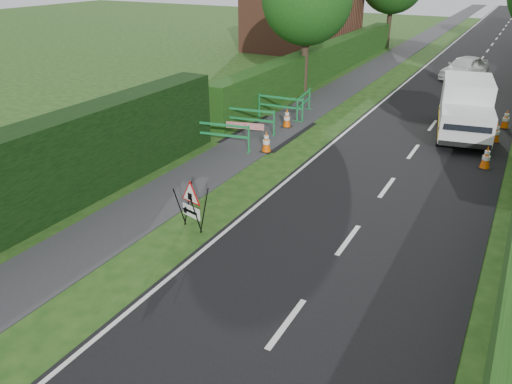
% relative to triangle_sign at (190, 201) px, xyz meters
% --- Properties ---
extents(ground, '(120.00, 120.00, 0.00)m').
position_rel_triangle_sign_xyz_m(ground, '(1.19, -3.15, -0.78)').
color(ground, '#1B4012').
rests_on(ground, ground).
extents(road_surface, '(6.00, 90.00, 0.02)m').
position_rel_triangle_sign_xyz_m(road_surface, '(3.69, 31.85, -0.78)').
color(road_surface, black).
rests_on(road_surface, ground).
extents(footpath, '(2.00, 90.00, 0.02)m').
position_rel_triangle_sign_xyz_m(footpath, '(-1.81, 31.85, -0.78)').
color(footpath, '#2D2D30').
rests_on(footpath, ground).
extents(hedge_west_far, '(1.00, 24.00, 1.80)m').
position_rel_triangle_sign_xyz_m(hedge_west_far, '(-3.81, 18.85, -0.78)').
color(hedge_west_far, '#14380F').
rests_on(hedge_west_far, ground).
extents(house_west, '(7.50, 7.40, 7.88)m').
position_rel_triangle_sign_xyz_m(house_west, '(-8.81, 26.85, 2.11)').
color(house_west, brown).
rests_on(house_west, ground).
extents(triangle_sign, '(0.93, 0.93, 1.13)m').
position_rel_triangle_sign_xyz_m(triangle_sign, '(0.00, 0.00, 0.00)').
color(triangle_sign, black).
rests_on(triangle_sign, ground).
extents(works_van, '(2.50, 4.77, 2.07)m').
position_rel_triangle_sign_xyz_m(works_van, '(4.89, 11.13, 0.32)').
color(works_van, silver).
rests_on(works_van, ground).
extents(traffic_cone_0, '(0.38, 0.38, 0.79)m').
position_rel_triangle_sign_xyz_m(traffic_cone_0, '(6.08, 7.91, -0.39)').
color(traffic_cone_0, black).
rests_on(traffic_cone_0, ground).
extents(traffic_cone_1, '(0.38, 0.38, 0.79)m').
position_rel_triangle_sign_xyz_m(traffic_cone_1, '(6.12, 10.89, -0.39)').
color(traffic_cone_1, black).
rests_on(traffic_cone_1, ground).
extents(traffic_cone_2, '(0.38, 0.38, 0.79)m').
position_rel_triangle_sign_xyz_m(traffic_cone_2, '(6.30, 12.89, -0.39)').
color(traffic_cone_2, black).
rests_on(traffic_cone_2, ground).
extents(traffic_cone_3, '(0.38, 0.38, 0.79)m').
position_rel_triangle_sign_xyz_m(traffic_cone_3, '(-0.91, 5.86, -0.39)').
color(traffic_cone_3, black).
rests_on(traffic_cone_3, ground).
extents(traffic_cone_4, '(0.38, 0.38, 0.79)m').
position_rel_triangle_sign_xyz_m(traffic_cone_4, '(-1.51, 8.81, -0.39)').
color(traffic_cone_4, black).
rests_on(traffic_cone_4, ground).
extents(ped_barrier_0, '(2.09, 0.68, 1.00)m').
position_rel_triangle_sign_xyz_m(ped_barrier_0, '(-2.40, 5.34, -0.15)').
color(ped_barrier_0, '#17813D').
rests_on(ped_barrier_0, ground).
extents(ped_barrier_1, '(2.09, 0.66, 1.00)m').
position_rel_triangle_sign_xyz_m(ped_barrier_1, '(-2.48, 7.46, -0.15)').
color(ped_barrier_1, '#17813D').
rests_on(ped_barrier_1, ground).
extents(ped_barrier_2, '(2.08, 0.46, 1.00)m').
position_rel_triangle_sign_xyz_m(ped_barrier_2, '(-2.25, 9.74, -0.15)').
color(ped_barrier_2, '#17813D').
rests_on(ped_barrier_2, ground).
extents(ped_barrier_3, '(0.65, 2.09, 1.00)m').
position_rel_triangle_sign_xyz_m(ped_barrier_3, '(-1.59, 10.69, -0.15)').
color(ped_barrier_3, '#17813D').
rests_on(ped_barrier_3, ground).
extents(redwhite_plank, '(1.47, 0.39, 0.25)m').
position_rel_triangle_sign_xyz_m(redwhite_plank, '(-2.38, 6.92, -0.78)').
color(redwhite_plank, red).
rests_on(redwhite_plank, ground).
extents(hatchback_car, '(2.58, 4.02, 1.27)m').
position_rel_triangle_sign_xyz_m(hatchback_car, '(3.47, 21.83, -0.15)').
color(hatchback_car, white).
rests_on(hatchback_car, ground).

